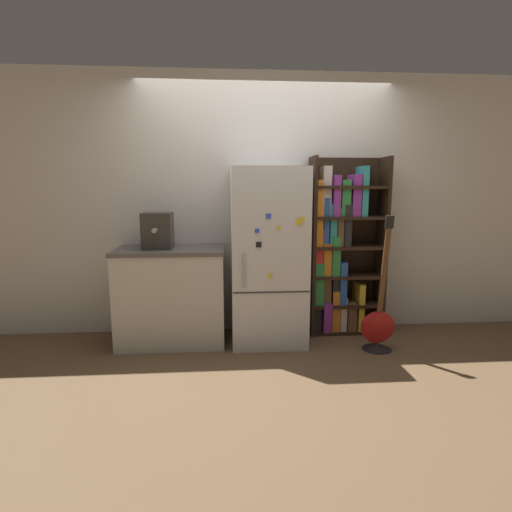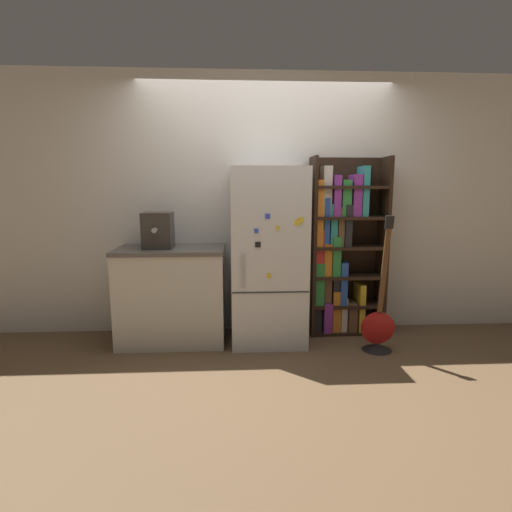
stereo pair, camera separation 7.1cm
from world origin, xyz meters
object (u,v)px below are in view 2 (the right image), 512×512
object	(u,v)px
refrigerator	(268,256)
espresso_machine	(158,230)
guitar	(378,331)
bookshelf	(339,252)

from	to	relation	value
refrigerator	espresso_machine	bearing A→B (deg)	179.67
refrigerator	guitar	xyz separation A→B (m)	(0.98, -0.33, -0.65)
bookshelf	guitar	size ratio (longest dim) A/B	1.43
refrigerator	bookshelf	xyz separation A→B (m)	(0.74, 0.19, 0.01)
bookshelf	guitar	distance (m)	0.87
espresso_machine	bookshelf	bearing A→B (deg)	6.00
espresso_machine	refrigerator	bearing A→B (deg)	-0.33
bookshelf	espresso_machine	world-z (taller)	bookshelf
refrigerator	guitar	distance (m)	1.22
bookshelf	guitar	world-z (taller)	bookshelf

